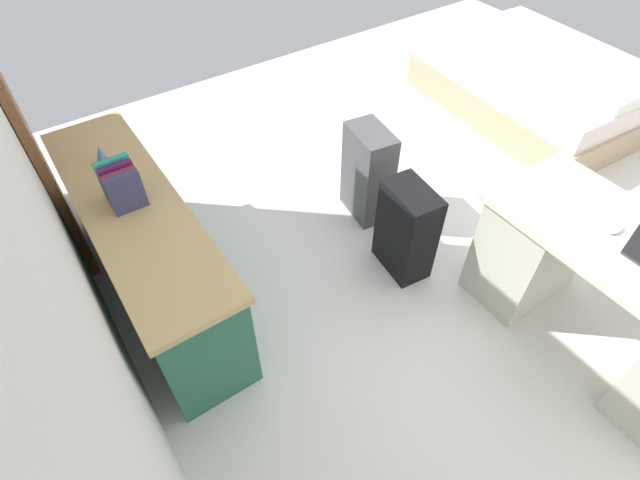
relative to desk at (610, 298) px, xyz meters
name	(u,v)px	position (x,y,z in m)	size (l,w,h in m)	color
ground_plane	(489,224)	(0.95, -0.28, -0.39)	(6.04, 6.04, 0.00)	silver
wall_back	(46,258)	(0.95, 2.24, 0.87)	(4.19, 0.10, 2.52)	silver
door_wooden	(10,104)	(2.50, 2.16, 0.63)	(0.88, 0.05, 2.04)	brown
desk	(610,298)	(0.00, 0.00, 0.00)	(1.45, 0.68, 0.75)	silver
credenza	(148,250)	(1.70, 1.86, -0.02)	(1.80, 0.48, 0.73)	#28664C
bed	(539,84)	(1.79, -1.77, -0.15)	(1.98, 1.52, 0.58)	tan
suitcase_black	(406,230)	(1.02, 0.49, -0.08)	(0.36, 0.22, 0.63)	black
suitcase_spare_grey	(368,173)	(1.57, 0.36, -0.05)	(0.36, 0.22, 0.67)	#4C4C51
computer_mouse	(615,228)	(0.17, -0.01, 0.37)	(0.06, 0.10, 0.03)	white
book_row	(121,184)	(1.73, 1.86, 0.45)	(0.20, 0.17, 0.24)	navy
figurine_small	(101,155)	(2.12, 1.86, 0.40)	(0.08, 0.08, 0.11)	#4C7FBF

